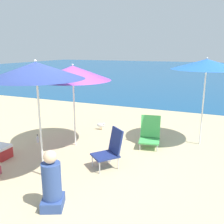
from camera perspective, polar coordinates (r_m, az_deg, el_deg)
name	(u,v)px	position (r m, az deg, el deg)	size (l,w,h in m)	color
ground_plane	(59,174)	(5.15, -11.95, -13.66)	(60.00, 60.00, 0.00)	#D1BA89
sea_water	(192,71)	(29.94, 17.75, 9.01)	(60.00, 40.00, 0.01)	navy
beach_umbrella_navy	(36,71)	(4.60, -16.96, 9.02)	(1.71, 1.71, 2.21)	white
beach_umbrella_purple	(73,73)	(6.05, -8.93, 8.80)	(1.83, 1.83, 2.04)	white
beach_umbrella_blue	(207,64)	(6.44, 20.82, 10.15)	(1.69, 1.69, 2.19)	white
beach_chair_green	(150,133)	(6.34, 8.66, -4.78)	(0.58, 0.66, 0.76)	silver
beach_chair_navy	(110,148)	(5.17, -0.36, -8.32)	(0.69, 0.70, 0.81)	silver
person_seated_far	(52,184)	(4.03, -13.59, -15.67)	(0.45, 0.48, 0.94)	#334C8C
water_bottle	(38,139)	(6.84, -16.63, -6.03)	(0.07, 0.07, 0.21)	silver
seagull	(101,125)	(7.57, -2.54, -3.03)	(0.27, 0.11, 0.23)	gold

